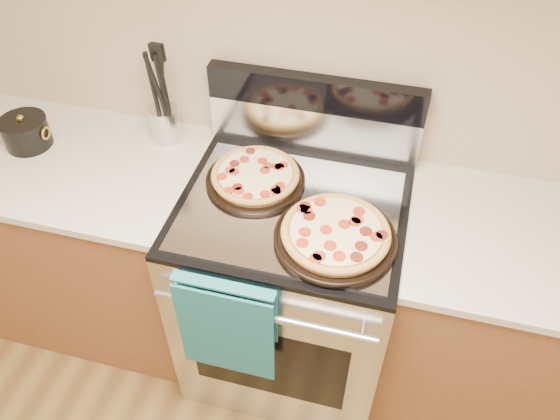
% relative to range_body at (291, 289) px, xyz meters
% --- Properties ---
extents(wall_back, '(4.00, 0.00, 4.00)m').
position_rel_range_body_xyz_m(wall_back, '(0.00, 0.35, 0.90)').
color(wall_back, '#C1A88C').
rests_on(wall_back, ground).
extents(range_body, '(0.76, 0.68, 0.90)m').
position_rel_range_body_xyz_m(range_body, '(0.00, 0.00, 0.00)').
color(range_body, '#B7B7BC').
rests_on(range_body, ground).
extents(oven_window, '(0.56, 0.01, 0.40)m').
position_rel_range_body_xyz_m(oven_window, '(0.00, -0.34, 0.00)').
color(oven_window, black).
rests_on(oven_window, range_body).
extents(cooktop, '(0.76, 0.68, 0.02)m').
position_rel_range_body_xyz_m(cooktop, '(0.00, 0.00, 0.46)').
color(cooktop, black).
rests_on(cooktop, range_body).
extents(backsplash_lower, '(0.76, 0.06, 0.18)m').
position_rel_range_body_xyz_m(backsplash_lower, '(0.00, 0.31, 0.56)').
color(backsplash_lower, silver).
rests_on(backsplash_lower, cooktop).
extents(backsplash_upper, '(0.76, 0.06, 0.12)m').
position_rel_range_body_xyz_m(backsplash_upper, '(0.00, 0.31, 0.71)').
color(backsplash_upper, black).
rests_on(backsplash_upper, backsplash_lower).
extents(oven_handle, '(0.70, 0.03, 0.03)m').
position_rel_range_body_xyz_m(oven_handle, '(0.00, -0.38, 0.35)').
color(oven_handle, silver).
rests_on(oven_handle, range_body).
extents(dish_towel, '(0.32, 0.05, 0.42)m').
position_rel_range_body_xyz_m(dish_towel, '(-0.12, -0.38, 0.25)').
color(dish_towel, '#167164').
rests_on(dish_towel, oven_handle).
extents(foil_sheet, '(0.70, 0.55, 0.01)m').
position_rel_range_body_xyz_m(foil_sheet, '(0.00, -0.03, 0.47)').
color(foil_sheet, gray).
rests_on(foil_sheet, cooktop).
extents(cabinet_left, '(1.00, 0.62, 0.88)m').
position_rel_range_body_xyz_m(cabinet_left, '(-0.88, 0.03, -0.01)').
color(cabinet_left, brown).
rests_on(cabinet_left, ground).
extents(countertop_left, '(1.02, 0.64, 0.03)m').
position_rel_range_body_xyz_m(countertop_left, '(-0.88, 0.03, 0.45)').
color(countertop_left, beige).
rests_on(countertop_left, cabinet_left).
extents(cabinet_right, '(1.00, 0.62, 0.88)m').
position_rel_range_body_xyz_m(cabinet_right, '(0.88, 0.03, -0.01)').
color(cabinet_right, brown).
rests_on(cabinet_right, ground).
extents(pepperoni_pizza_back, '(0.36, 0.36, 0.05)m').
position_rel_range_body_xyz_m(pepperoni_pizza_back, '(-0.15, 0.07, 0.50)').
color(pepperoni_pizza_back, '#B47D37').
rests_on(pepperoni_pizza_back, foil_sheet).
extents(pepperoni_pizza_front, '(0.50, 0.50, 0.05)m').
position_rel_range_body_xyz_m(pepperoni_pizza_front, '(0.17, -0.13, 0.50)').
color(pepperoni_pizza_front, '#B47D37').
rests_on(pepperoni_pizza_front, foil_sheet).
extents(utensil_crock, '(0.14, 0.14, 0.14)m').
position_rel_range_body_xyz_m(utensil_crock, '(-0.55, 0.24, 0.53)').
color(utensil_crock, silver).
rests_on(utensil_crock, countertop_left).
extents(saucepan, '(0.17, 0.17, 0.10)m').
position_rel_range_body_xyz_m(saucepan, '(-1.04, 0.08, 0.51)').
color(saucepan, black).
rests_on(saucepan, countertop_left).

